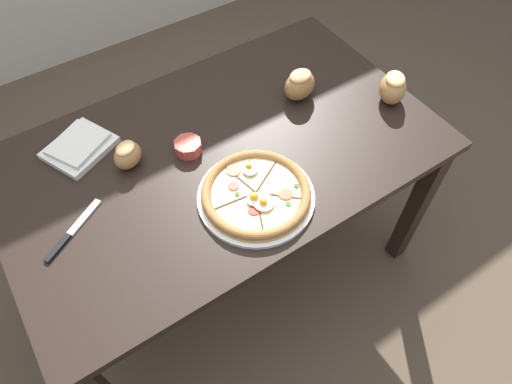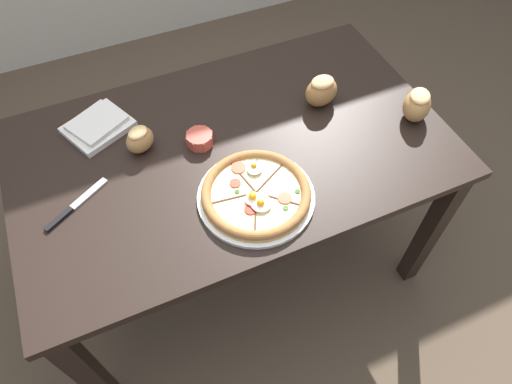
# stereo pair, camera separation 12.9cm
# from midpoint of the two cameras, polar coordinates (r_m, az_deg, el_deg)

# --- Properties ---
(ground_plane) EXTENTS (12.00, 12.00, 0.00)m
(ground_plane) POSITION_cam_midpoint_polar(r_m,az_deg,el_deg) (2.04, -0.38, -8.13)
(ground_plane) COLOR brown
(dining_table) EXTENTS (1.37, 0.83, 0.73)m
(dining_table) POSITION_cam_midpoint_polar(r_m,az_deg,el_deg) (1.51, -0.51, 3.18)
(dining_table) COLOR black
(dining_table) RESTS_ON ground_plane
(pizza) EXTENTS (0.34, 0.34, 0.05)m
(pizza) POSITION_cam_midpoint_polar(r_m,az_deg,el_deg) (1.30, 2.84, -0.45)
(pizza) COLOR white
(pizza) RESTS_ON dining_table
(ramekin_bowl) EXTENTS (0.09, 0.09, 0.04)m
(ramekin_bowl) POSITION_cam_midpoint_polar(r_m,az_deg,el_deg) (1.44, -4.51, 6.51)
(ramekin_bowl) COLOR #C64C3D
(ramekin_bowl) RESTS_ON dining_table
(napkin_folded) EXTENTS (0.24, 0.23, 0.04)m
(napkin_folded) POSITION_cam_midpoint_polar(r_m,az_deg,el_deg) (1.54, -16.94, 7.80)
(napkin_folded) COLOR silver
(napkin_folded) RESTS_ON dining_table
(bread_piece_near) EXTENTS (0.13, 0.10, 0.10)m
(bread_piece_near) POSITION_cam_midpoint_polar(r_m,az_deg,el_deg) (1.57, 10.57, 12.23)
(bread_piece_near) COLOR #A3703D
(bread_piece_near) RESTS_ON dining_table
(bread_piece_mid) EXTENTS (0.14, 0.14, 0.10)m
(bread_piece_mid) POSITION_cam_midpoint_polar(r_m,az_deg,el_deg) (1.60, 21.73, 10.00)
(bread_piece_mid) COLOR #B27F47
(bread_piece_mid) RESTS_ON dining_table
(bread_piece_far) EXTENTS (0.12, 0.11, 0.08)m
(bread_piece_far) POSITION_cam_midpoint_polar(r_m,az_deg,el_deg) (1.43, -11.85, 6.33)
(bread_piece_far) COLOR #B27F47
(bread_piece_far) RESTS_ON dining_table
(knife_main) EXTENTS (0.20, 0.13, 0.01)m
(knife_main) POSITION_cam_midpoint_polar(r_m,az_deg,el_deg) (1.37, -19.13, -1.70)
(knife_main) COLOR silver
(knife_main) RESTS_ON dining_table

